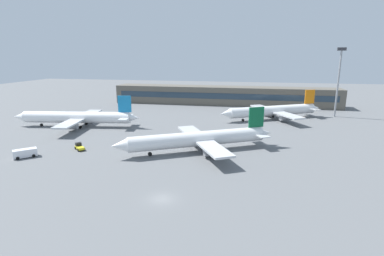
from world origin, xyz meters
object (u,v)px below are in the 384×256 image
Objects in this scene: airplane_far at (272,111)px; service_van_white at (25,153)px; airplane_near at (197,139)px; floodlight_tower_west at (339,78)px; airplane_mid at (76,117)px; baggage_tug_yellow at (79,147)px.

airplane_far reaches higher than service_van_white.
floodlight_tower_west is at bearing 50.53° from airplane_near.
airplane_near is at bearing -21.84° from airplane_mid.
floodlight_tower_west reaches higher than airplane_mid.
airplane_mid reaches higher than service_van_white.
airplane_near reaches higher than baggage_tug_yellow.
airplane_mid is (-46.03, 18.44, 0.07)m from airplane_near.
service_van_white is (-9.39, -8.26, 0.31)m from baggage_tug_yellow.
service_van_white is (-60.84, -58.53, -2.19)m from airplane_far.
airplane_mid is 8.63× the size of service_van_white.
floodlight_tower_west is at bearing 38.77° from service_van_white.
airplane_near is at bearing 9.18° from baggage_tug_yellow.
airplane_mid is at bearing 123.40° from baggage_tug_yellow.
airplane_near is at bearing -129.47° from floodlight_tower_west.
airplane_mid is 32.30m from service_van_white.
airplane_near is 0.99× the size of airplane_far.
baggage_tug_yellow is (15.42, -23.39, -2.54)m from airplane_mid.
airplane_near is 49.89m from airplane_far.
baggage_tug_yellow is (-30.60, -4.95, -2.46)m from airplane_near.
airplane_near reaches higher than service_van_white.
airplane_near is 1.44× the size of floodlight_tower_west.
airplane_near is 7.65× the size of service_van_white.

